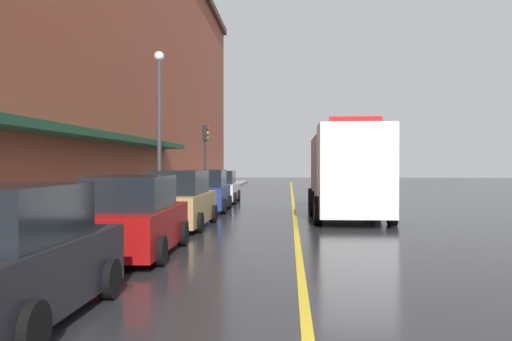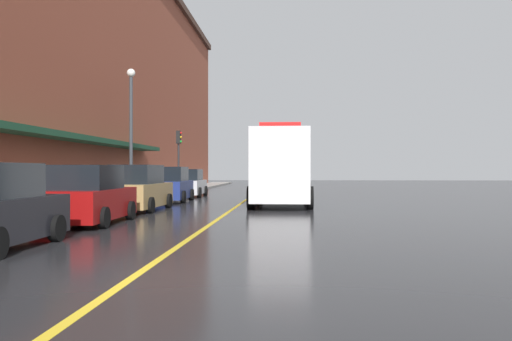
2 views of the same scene
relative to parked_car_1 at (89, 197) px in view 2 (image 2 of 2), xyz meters
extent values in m
plane|color=#232326|center=(3.86, 16.69, -0.86)|extent=(112.00, 112.00, 0.00)
cube|color=gray|center=(-2.34, 16.69, -0.79)|extent=(2.40, 70.00, 0.15)
cube|color=gold|center=(3.86, 16.69, -0.86)|extent=(0.16, 70.00, 0.01)
cube|color=brown|center=(-9.37, 15.69, 7.54)|extent=(11.66, 64.00, 16.81)
cube|color=#19472D|center=(-2.99, 7.69, 2.24)|extent=(1.20, 22.40, 0.24)
cylinder|color=black|center=(0.79, -4.13, -0.54)|extent=(0.22, 0.64, 0.64)
cube|color=maroon|center=(0.00, 0.06, -0.22)|extent=(1.91, 4.59, 0.93)
cube|color=black|center=(0.00, -0.16, 0.62)|extent=(1.68, 2.54, 0.76)
cylinder|color=black|center=(-0.95, 1.45, -0.54)|extent=(0.24, 0.65, 0.64)
cylinder|color=black|center=(0.88, 1.50, -0.54)|extent=(0.24, 0.65, 0.64)
cylinder|color=black|center=(-0.88, -1.37, -0.54)|extent=(0.24, 0.65, 0.64)
cylinder|color=black|center=(0.94, -1.33, -0.54)|extent=(0.24, 0.65, 0.64)
cube|color=#A5844C|center=(-0.03, 5.70, -0.21)|extent=(1.84, 4.85, 0.96)
cube|color=black|center=(-0.03, 5.45, 0.66)|extent=(1.64, 2.68, 0.78)
cylinder|color=black|center=(-0.92, 7.20, -0.54)|extent=(0.23, 0.64, 0.64)
cylinder|color=black|center=(0.89, 7.18, -0.54)|extent=(0.23, 0.64, 0.64)
cylinder|color=black|center=(-0.95, 4.21, -0.54)|extent=(0.23, 0.64, 0.64)
cylinder|color=black|center=(0.86, 4.19, -0.54)|extent=(0.23, 0.64, 0.64)
cube|color=navy|center=(-0.05, 11.91, -0.22)|extent=(1.82, 4.15, 0.94)
cube|color=black|center=(-0.05, 11.70, 0.63)|extent=(1.61, 2.29, 0.77)
cylinder|color=black|center=(-0.95, 13.17, -0.54)|extent=(0.23, 0.64, 0.64)
cylinder|color=black|center=(0.81, 13.20, -0.54)|extent=(0.23, 0.64, 0.64)
cylinder|color=black|center=(-0.91, 10.61, -0.54)|extent=(0.23, 0.64, 0.64)
cylinder|color=black|center=(0.86, 10.64, -0.54)|extent=(0.23, 0.64, 0.64)
cube|color=silver|center=(-0.16, 17.35, -0.25)|extent=(1.86, 4.20, 0.87)
cube|color=black|center=(-0.16, 17.15, 0.54)|extent=(1.65, 2.32, 0.71)
cylinder|color=black|center=(-1.09, 18.64, -0.54)|extent=(0.23, 0.64, 0.64)
cylinder|color=black|center=(0.73, 18.66, -0.54)|extent=(0.23, 0.64, 0.64)
cylinder|color=black|center=(-1.05, 16.05, -0.54)|extent=(0.23, 0.64, 0.64)
cylinder|color=black|center=(0.77, 16.07, -0.54)|extent=(0.23, 0.64, 0.64)
cube|color=silver|center=(5.92, 6.65, 1.05)|extent=(2.56, 2.48, 3.22)
cube|color=silver|center=(5.95, 11.22, 0.92)|extent=(2.59, 6.00, 2.96)
cube|color=red|center=(5.92, 6.65, 2.77)|extent=(1.79, 0.61, 0.24)
cylinder|color=black|center=(7.21, 6.73, -0.36)|extent=(0.31, 1.00, 1.00)
cylinder|color=black|center=(4.63, 6.74, -0.36)|extent=(0.31, 1.00, 1.00)
cylinder|color=black|center=(7.23, 10.47, -0.36)|extent=(0.31, 1.00, 1.00)
cylinder|color=black|center=(4.66, 10.48, -0.36)|extent=(0.31, 1.00, 1.00)
cylinder|color=black|center=(7.25, 12.89, -0.36)|extent=(0.31, 1.00, 1.00)
cylinder|color=black|center=(4.67, 12.90, -0.36)|extent=(0.31, 1.00, 1.00)
cylinder|color=#4C4C51|center=(-1.49, 3.31, -0.19)|extent=(0.07, 0.07, 1.05)
cube|color=black|center=(-1.49, 3.31, 0.48)|extent=(0.14, 0.18, 0.28)
cylinder|color=#33383D|center=(-2.09, 11.40, 2.54)|extent=(0.18, 0.18, 6.50)
sphere|color=white|center=(-2.09, 11.40, 6.01)|extent=(0.44, 0.44, 0.44)
cylinder|color=#232326|center=(-1.44, 20.44, 0.99)|extent=(0.14, 0.14, 3.40)
cube|color=black|center=(-1.44, 20.44, 3.14)|extent=(0.28, 0.36, 0.90)
sphere|color=red|center=(-1.28, 20.44, 3.44)|extent=(0.16, 0.16, 0.16)
sphere|color=gold|center=(-1.28, 20.44, 3.14)|extent=(0.16, 0.16, 0.16)
sphere|color=green|center=(-1.28, 20.44, 2.84)|extent=(0.16, 0.16, 0.16)
camera|label=1|loc=(3.62, -12.66, 1.28)|focal=38.76mm
camera|label=2|loc=(6.35, -16.55, 0.85)|focal=37.57mm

